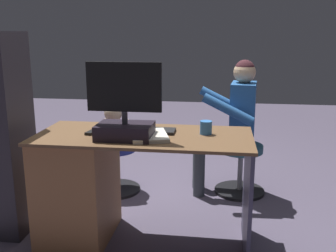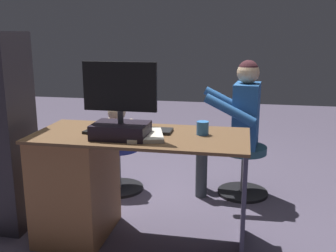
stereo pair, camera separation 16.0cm
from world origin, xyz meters
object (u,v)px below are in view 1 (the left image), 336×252
at_px(monitor, 125,117).
at_px(keyboard, 143,130).
at_px(desk, 90,183).
at_px(computer_mouse, 102,127).
at_px(cup, 206,128).
at_px(visitor_chair, 240,164).
at_px(person, 233,118).
at_px(teddy_bear, 114,126).
at_px(tv_remote, 93,131).
at_px(office_chair_teddy, 115,163).

xyz_separation_m(monitor, keyboard, (-0.08, -0.17, -0.13)).
height_order(desk, computer_mouse, computer_mouse).
xyz_separation_m(computer_mouse, cup, (-0.70, 0.01, 0.03)).
bearing_deg(computer_mouse, visitor_chair, -138.90).
bearing_deg(visitor_chair, person, 5.90).
relative_size(keyboard, visitor_chair, 0.96).
height_order(desk, keyboard, keyboard).
relative_size(teddy_bear, person, 0.31).
height_order(tv_remote, office_chair_teddy, tv_remote).
distance_m(computer_mouse, tv_remote, 0.09).
relative_size(keyboard, teddy_bear, 1.15).
relative_size(tv_remote, office_chair_teddy, 0.34).
relative_size(desk, tv_remote, 9.26).
bearing_deg(tv_remote, desk, 7.02).
distance_m(desk, computer_mouse, 0.39).
xyz_separation_m(desk, person, (-0.96, -0.92, 0.28)).
relative_size(monitor, teddy_bear, 1.28).
xyz_separation_m(monitor, tv_remote, (0.24, -0.10, -0.13)).
distance_m(monitor, tv_remote, 0.29).
relative_size(keyboard, computer_mouse, 4.38).
bearing_deg(tv_remote, office_chair_teddy, -73.04).
relative_size(computer_mouse, teddy_bear, 0.26).
distance_m(teddy_bear, visitor_chair, 1.15).
height_order(keyboard, teddy_bear, teddy_bear).
distance_m(desk, keyboard, 0.51).
xyz_separation_m(keyboard, visitor_chair, (-0.69, -0.86, -0.50)).
bearing_deg(keyboard, office_chair_teddy, -61.07).
bearing_deg(teddy_bear, desk, 93.85).
bearing_deg(visitor_chair, office_chair_teddy, 5.90).
relative_size(monitor, person, 0.40).
height_order(desk, cup, cup).
bearing_deg(tv_remote, teddy_bear, -73.14).
distance_m(computer_mouse, visitor_chair, 1.39).
height_order(keyboard, cup, cup).
distance_m(monitor, person, 1.25).
height_order(keyboard, visitor_chair, keyboard).
relative_size(tv_remote, visitor_chair, 0.34).
relative_size(monitor, visitor_chair, 1.07).
bearing_deg(person, desk, 43.55).
bearing_deg(desk, person, -136.45).
relative_size(monitor, keyboard, 1.12).
xyz_separation_m(keyboard, person, (-0.61, -0.85, -0.08)).
distance_m(monitor, teddy_bear, 1.03).
distance_m(cup, teddy_bear, 1.14).
bearing_deg(monitor, desk, -20.52).
relative_size(keyboard, tv_remote, 2.80).
bearing_deg(office_chair_teddy, teddy_bear, -90.00).
distance_m(cup, person, 0.88).
bearing_deg(desk, tv_remote, 176.62).
height_order(desk, office_chair_teddy, desk).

